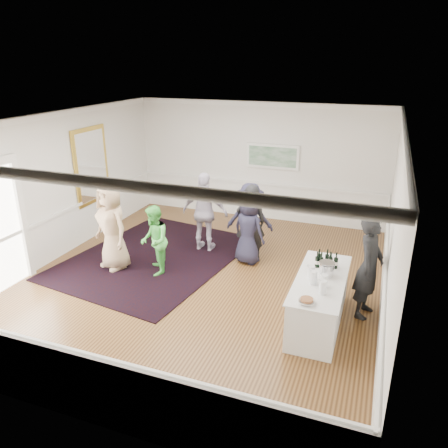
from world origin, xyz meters
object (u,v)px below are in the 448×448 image
(guest_tan, at_px, (112,226))
(ice_bucket, at_px, (327,269))
(serving_table, at_px, (319,301))
(guest_lilac, at_px, (205,212))
(guest_dark_b, at_px, (251,223))
(nut_bowl, at_px, (307,301))
(guest_green, at_px, (154,241))
(bartender, at_px, (369,267))
(guest_navy, at_px, (248,230))
(guest_dark_a, at_px, (250,218))

(guest_tan, xyz_separation_m, ice_bucket, (4.52, -0.49, 0.02))
(serving_table, bearing_deg, guest_tan, 172.15)
(guest_lilac, distance_m, guest_dark_b, 1.15)
(nut_bowl, bearing_deg, guest_green, 155.69)
(guest_lilac, bearing_deg, guest_dark_b, 172.56)
(guest_lilac, bearing_deg, bartender, 155.87)
(guest_navy, bearing_deg, bartender, 171.94)
(guest_dark_a, xyz_separation_m, guest_dark_b, (0.14, -0.41, 0.05))
(guest_tan, xyz_separation_m, guest_navy, (2.61, 1.25, -0.18))
(bartender, xyz_separation_m, guest_tan, (-5.17, 0.05, 0.02))
(ice_bucket, distance_m, nut_bowl, 1.00)
(guest_dark_b, distance_m, nut_bowl, 3.38)
(guest_navy, bearing_deg, serving_table, 153.47)
(guest_dark_b, bearing_deg, nut_bowl, 98.86)
(serving_table, distance_m, nut_bowl, 0.98)
(guest_dark_a, distance_m, ice_bucket, 3.08)
(guest_dark_b, bearing_deg, guest_green, 16.54)
(guest_tan, height_order, ice_bucket, guest_tan)
(guest_tan, height_order, guest_green, guest_tan)
(guest_tan, distance_m, guest_lilac, 2.14)
(serving_table, xyz_separation_m, guest_dark_b, (-1.84, 2.02, 0.45))
(bartender, xyz_separation_m, guest_navy, (-2.56, 1.30, -0.16))
(bartender, relative_size, ice_bucket, 7.10)
(serving_table, distance_m, guest_lilac, 3.71)
(guest_navy, bearing_deg, guest_green, 54.48)
(bartender, distance_m, guest_navy, 2.88)
(guest_tan, bearing_deg, nut_bowl, 4.52)
(nut_bowl, bearing_deg, guest_navy, 122.79)
(guest_lilac, height_order, guest_dark_b, guest_lilac)
(guest_lilac, height_order, ice_bucket, guest_lilac)
(guest_lilac, bearing_deg, guest_green, 69.69)
(guest_tan, relative_size, guest_navy, 1.23)
(guest_green, relative_size, guest_navy, 0.96)
(guest_lilac, distance_m, guest_dark_a, 1.04)
(bartender, bearing_deg, nut_bowl, 162.92)
(bartender, bearing_deg, serving_table, 140.43)
(guest_dark_a, bearing_deg, guest_lilac, 5.13)
(serving_table, distance_m, guest_dark_a, 3.16)
(serving_table, distance_m, guest_tan, 4.52)
(serving_table, relative_size, guest_green, 1.42)
(serving_table, distance_m, ice_bucket, 0.55)
(guest_green, distance_m, guest_lilac, 1.58)
(guest_navy, bearing_deg, ice_bucket, 156.46)
(serving_table, height_order, guest_tan, guest_tan)
(guest_tan, relative_size, guest_lilac, 1.01)
(serving_table, relative_size, guest_lilac, 1.13)
(guest_dark_b, distance_m, guest_navy, 0.19)
(guest_lilac, height_order, guest_dark_a, guest_lilac)
(guest_tan, bearing_deg, ice_bucket, 17.01)
(bartender, relative_size, guest_tan, 0.98)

